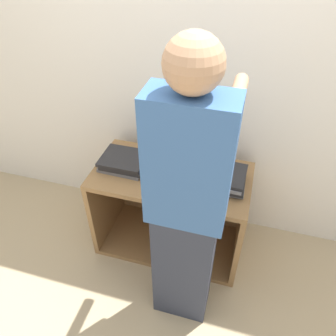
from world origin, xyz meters
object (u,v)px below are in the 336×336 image
object	(u,v)px
laptop_stack_right	(221,178)
person	(187,209)
laptop_stack_left	(125,161)
laptop_open	(174,163)

from	to	relation	value
laptop_stack_right	person	xyz separation A→B (m)	(-0.12, -0.48, 0.16)
laptop_stack_left	person	size ratio (longest dim) A/B	0.18
laptop_open	laptop_stack_right	distance (m)	0.34
laptop_stack_right	laptop_stack_left	bearing A→B (deg)	179.91
laptop_open	laptop_stack_right	xyz separation A→B (m)	(0.33, -0.06, -0.00)
laptop_open	laptop_stack_left	world-z (taller)	laptop_open
laptop_stack_left	person	distance (m)	0.75
laptop_stack_right	person	size ratio (longest dim) A/B	0.18
laptop_stack_left	laptop_stack_right	bearing A→B (deg)	-0.09
laptop_stack_right	person	world-z (taller)	person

